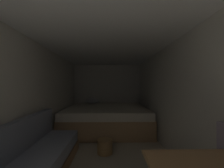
% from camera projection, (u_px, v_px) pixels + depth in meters
% --- Properties ---
extents(ground_plane, '(7.47, 7.47, 0.00)m').
position_uv_depth(ground_plane, '(105.00, 156.00, 2.63)').
color(ground_plane, '#B2A893').
extents(wall_back, '(2.54, 0.05, 2.06)m').
position_uv_depth(wall_back, '(107.00, 92.00, 5.40)').
color(wall_back, silver).
rests_on(wall_back, ground).
extents(wall_left, '(0.05, 5.47, 2.06)m').
position_uv_depth(wall_left, '(36.00, 99.00, 2.62)').
color(wall_left, silver).
rests_on(wall_left, ground).
extents(wall_right, '(0.05, 5.47, 2.06)m').
position_uv_depth(wall_right, '(172.00, 99.00, 2.66)').
color(wall_right, silver).
rests_on(wall_right, ground).
extents(ceiling_slab, '(2.54, 5.47, 0.05)m').
position_uv_depth(ceiling_slab, '(105.00, 42.00, 2.65)').
color(ceiling_slab, white).
rests_on(ceiling_slab, wall_left).
extents(bed, '(2.32, 2.08, 0.84)m').
position_uv_depth(bed, '(106.00, 118.00, 4.29)').
color(bed, tan).
rests_on(bed, ground).
extents(wicker_basket, '(0.29, 0.29, 0.26)m').
position_uv_depth(wicker_basket, '(105.00, 146.00, 2.74)').
color(wicker_basket, olive).
rests_on(wicker_basket, ground).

